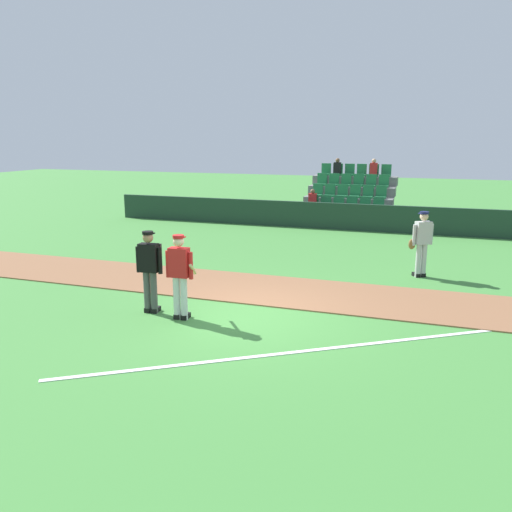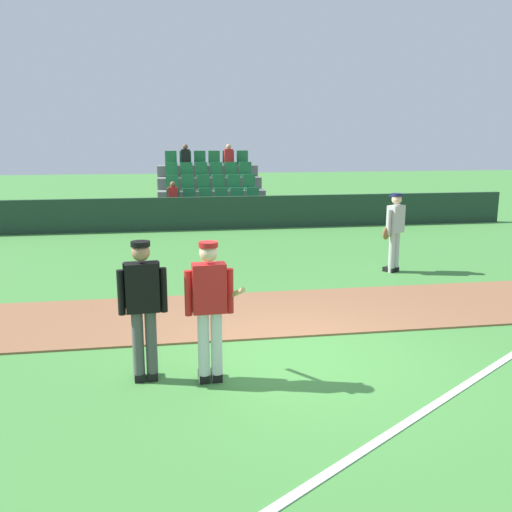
# 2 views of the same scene
# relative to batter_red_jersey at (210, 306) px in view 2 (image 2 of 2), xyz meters

# --- Properties ---
(ground_plane) EXTENTS (80.00, 80.00, 0.00)m
(ground_plane) POSITION_rel_batter_red_jersey_xyz_m (1.17, 0.64, -0.97)
(ground_plane) COLOR #42843A
(infield_dirt_path) EXTENTS (28.00, 2.49, 0.03)m
(infield_dirt_path) POSITION_rel_batter_red_jersey_xyz_m (1.17, 2.56, -0.95)
(infield_dirt_path) COLOR brown
(infield_dirt_path) RESTS_ON ground
(foul_line_chalk) EXTENTS (9.96, 6.86, 0.01)m
(foul_line_chalk) POSITION_rel_batter_red_jersey_xyz_m (4.17, 0.14, -0.96)
(foul_line_chalk) COLOR white
(foul_line_chalk) RESTS_ON ground
(dugout_fence) EXTENTS (20.00, 0.16, 1.06)m
(dugout_fence) POSITION_rel_batter_red_jersey_xyz_m (1.17, 11.64, -0.44)
(dugout_fence) COLOR #1E3828
(dugout_fence) RESTS_ON ground
(stadium_bleachers) EXTENTS (3.90, 3.80, 2.70)m
(stadium_bleachers) POSITION_rel_batter_red_jersey_xyz_m (1.17, 13.95, -0.23)
(stadium_bleachers) COLOR slate
(stadium_bleachers) RESTS_ON ground
(batter_red_jersey) EXTENTS (0.70, 0.77, 1.76)m
(batter_red_jersey) POSITION_rel_batter_red_jersey_xyz_m (0.00, 0.00, 0.00)
(batter_red_jersey) COLOR silver
(batter_red_jersey) RESTS_ON ground
(umpire_home_plate) EXTENTS (0.59, 0.32, 1.76)m
(umpire_home_plate) POSITION_rel_batter_red_jersey_xyz_m (-0.80, 0.18, 0.03)
(umpire_home_plate) COLOR #4C4C4C
(umpire_home_plate) RESTS_ON ground
(runner_grey_jersey) EXTENTS (0.62, 0.45, 1.76)m
(runner_grey_jersey) POSITION_rel_batter_red_jersey_xyz_m (4.50, 5.06, -0.01)
(runner_grey_jersey) COLOR #B2B2B2
(runner_grey_jersey) RESTS_ON ground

